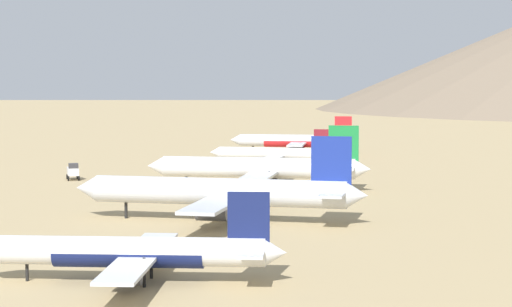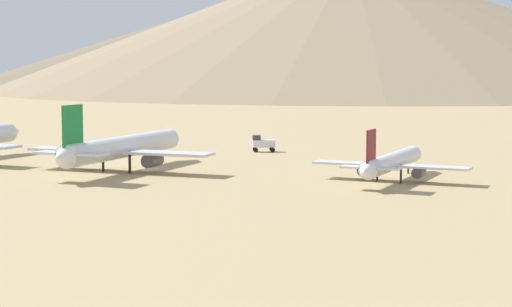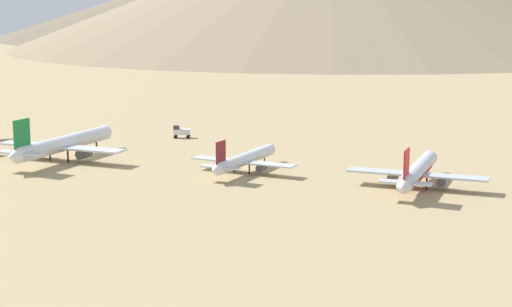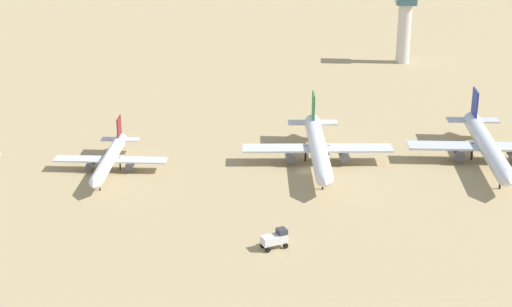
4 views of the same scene
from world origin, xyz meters
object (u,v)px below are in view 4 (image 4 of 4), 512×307
parked_jet_2 (318,148)px  parked_jet_3 (487,146)px  control_tower (405,24)px  service_truck (275,238)px  parked_jet_1 (110,159)px

parked_jet_2 → parked_jet_3: parked_jet_3 is taller
control_tower → parked_jet_2: bearing=-17.0°
control_tower → parked_jet_3: bearing=6.4°
parked_jet_2 → parked_jet_3: (-3.54, 42.16, 0.17)m
parked_jet_3 → service_truck: parked_jet_3 is taller
parked_jet_3 → control_tower: control_tower is taller
parked_jet_1 → control_tower: (-109.63, 81.81, 10.69)m
parked_jet_3 → control_tower: size_ratio=1.94×
parked_jet_1 → control_tower: 137.21m
parked_jet_1 → service_truck: bearing=48.3°
parked_jet_3 → service_truck: (49.08, -50.79, -2.61)m
parked_jet_2 → parked_jet_3: bearing=94.8°
parked_jet_3 → control_tower: (-98.05, -11.08, 9.33)m
service_truck → control_tower: size_ratio=0.23×
parked_jet_1 → parked_jet_2: (-8.05, 50.73, 1.20)m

